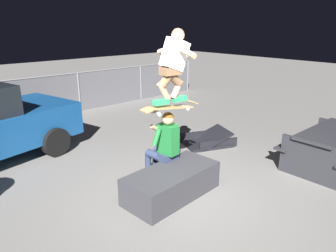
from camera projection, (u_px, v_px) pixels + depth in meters
name	position (u px, v px, depth m)	size (l,w,h in m)	color
ground_plane	(183.00, 195.00, 5.14)	(40.00, 40.00, 0.00)	slate
ledge_box_main	(172.00, 183.00, 5.05)	(1.58, 0.74, 0.45)	#38383D
person_sitting_on_ledge	(164.00, 144.00, 5.35)	(0.60, 0.77, 1.28)	#2D3856
skateboard	(170.00, 107.00, 4.98)	(1.03, 0.29, 0.13)	#AD8451
skater_airborne	(173.00, 63.00, 4.79)	(0.63, 0.89, 1.12)	#2D9E66
kicker_ramp	(206.00, 141.00, 7.24)	(1.23, 1.09, 0.44)	black
picnic_table_back	(330.00, 143.00, 5.97)	(1.70, 1.35, 0.75)	#28282D
fence_back	(40.00, 96.00, 9.04)	(12.05, 0.05, 1.22)	slate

